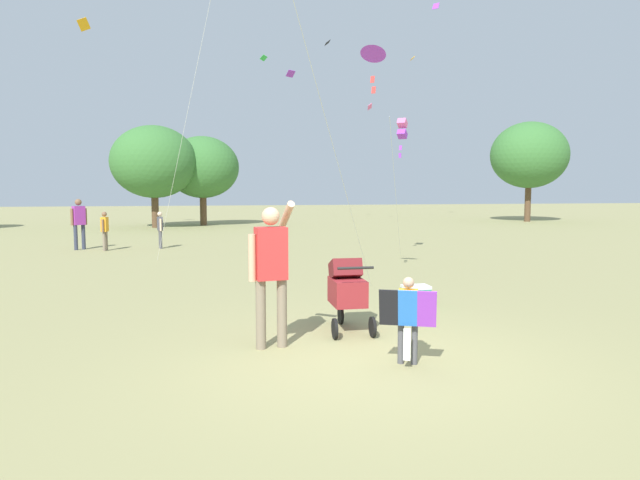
# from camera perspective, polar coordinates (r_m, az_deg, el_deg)

# --- Properties ---
(ground_plane) EXTENTS (120.00, 120.00, 0.00)m
(ground_plane) POSITION_cam_1_polar(r_m,az_deg,el_deg) (6.60, 4.63, -12.26)
(ground_plane) COLOR #938E5B
(treeline_distant) EXTENTS (43.12, 6.21, 5.99)m
(treeline_distant) POSITION_cam_1_polar(r_m,az_deg,el_deg) (30.18, -15.25, 8.33)
(treeline_distant) COLOR brown
(treeline_distant) RESTS_ON ground
(child_with_butterfly_kite) EXTENTS (0.63, 0.46, 1.00)m
(child_with_butterfly_kite) POSITION_cam_1_polar(r_m,az_deg,el_deg) (6.31, 9.12, -7.46)
(child_with_butterfly_kite) COLOR #4C4C51
(child_with_butterfly_kite) RESTS_ON ground
(person_adult_flyer) EXTENTS (0.58, 0.59, 1.85)m
(person_adult_flyer) POSITION_cam_1_polar(r_m,az_deg,el_deg) (6.85, -5.12, -2.46)
(person_adult_flyer) COLOR #7F705B
(person_adult_flyer) RESTS_ON ground
(stroller) EXTENTS (0.56, 1.08, 1.03)m
(stroller) POSITION_cam_1_polar(r_m,az_deg,el_deg) (7.72, 2.82, -5.01)
(stroller) COLOR black
(stroller) RESTS_ON ground
(kite_adult_black) EXTENTS (2.59, 4.18, 4.81)m
(kite_adult_black) POSITION_cam_1_polar(r_m,az_deg,el_deg) (11.41, 5.45, 18.36)
(kite_adult_black) COLOR purple
(kite_adult_black) RESTS_ON ground
(kite_green_novelty) EXTENTS (1.84, 3.97, 4.05)m
(kite_green_novelty) POSITION_cam_1_polar(r_m,az_deg,el_deg) (16.54, 8.53, 11.26)
(kite_green_novelty) COLOR pink
(kite_green_novelty) RESTS_ON ground
(distant_kites_cluster) EXTENTS (26.17, 10.10, 9.01)m
(distant_kites_cluster) POSITION_cam_1_polar(r_m,az_deg,el_deg) (30.61, -7.62, 21.45)
(distant_kites_cluster) COLOR yellow
(person_red_shirt) EXTENTS (0.45, 0.39, 1.66)m
(person_red_shirt) POSITION_cam_1_polar(r_m,az_deg,el_deg) (19.55, -23.75, 1.93)
(person_red_shirt) COLOR #33384C
(person_red_shirt) RESTS_ON ground
(person_sitting_far) EXTENTS (0.22, 0.39, 1.23)m
(person_sitting_far) POSITION_cam_1_polar(r_m,az_deg,el_deg) (19.05, -16.28, 1.33)
(person_sitting_far) COLOR #4C4C51
(person_sitting_far) RESTS_ON ground
(person_couple_left) EXTENTS (0.21, 0.40, 1.26)m
(person_couple_left) POSITION_cam_1_polar(r_m,az_deg,el_deg) (18.94, -21.45, 1.19)
(person_couple_left) COLOR #7F705B
(person_couple_left) RESTS_ON ground
(cooler_box) EXTENTS (0.45, 0.33, 0.35)m
(cooler_box) POSITION_cam_1_polar(r_m,az_deg,el_deg) (9.56, 9.91, -5.70)
(cooler_box) COLOR #288466
(cooler_box) RESTS_ON ground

